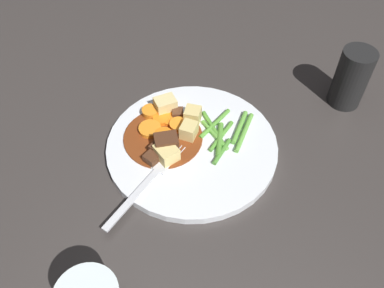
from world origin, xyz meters
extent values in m
plane|color=#383330|center=(0.00, 0.00, 0.00)|extent=(3.00, 3.00, 0.00)
cylinder|color=white|center=(0.00, 0.00, 0.01)|extent=(0.27, 0.27, 0.01)
cylinder|color=brown|center=(0.05, 0.00, 0.01)|extent=(0.12, 0.12, 0.00)
cylinder|color=orange|center=(0.03, -0.03, 0.02)|extent=(0.03, 0.03, 0.01)
cylinder|color=orange|center=(0.07, -0.01, 0.02)|extent=(0.05, 0.05, 0.01)
cylinder|color=orange|center=(0.05, -0.04, 0.02)|extent=(0.04, 0.04, 0.01)
cylinder|color=orange|center=(0.06, -0.03, 0.02)|extent=(0.03, 0.03, 0.01)
cylinder|color=orange|center=(0.05, 0.00, 0.02)|extent=(0.04, 0.04, 0.01)
cylinder|color=orange|center=(0.08, -0.04, 0.02)|extent=(0.04, 0.04, 0.01)
cube|color=#E5CC7A|center=(0.01, -0.05, 0.03)|extent=(0.03, 0.03, 0.03)
cube|color=#EAD68C|center=(0.06, -0.06, 0.03)|extent=(0.04, 0.04, 0.03)
cube|color=#E5CC7A|center=(0.01, -0.01, 0.03)|extent=(0.03, 0.03, 0.03)
cube|color=#E5CC7A|center=(0.03, 0.04, 0.03)|extent=(0.04, 0.04, 0.02)
cube|color=#4C2B19|center=(0.03, 0.02, 0.03)|extent=(0.04, 0.04, 0.03)
cube|color=#4C2B19|center=(0.04, 0.03, 0.02)|extent=(0.03, 0.03, 0.02)
cube|color=#56331E|center=(0.04, -0.05, 0.02)|extent=(0.02, 0.02, 0.01)
cube|color=#4C2B19|center=(0.05, 0.05, 0.02)|extent=(0.03, 0.03, 0.02)
cylinder|color=#4C8E33|center=(-0.05, 0.01, 0.02)|extent=(0.02, 0.05, 0.01)
cylinder|color=#599E38|center=(-0.04, -0.02, 0.02)|extent=(0.02, 0.07, 0.01)
cylinder|color=#66AD42|center=(-0.06, -0.05, 0.02)|extent=(0.01, 0.07, 0.01)
cylinder|color=#66AD42|center=(-0.03, -0.02, 0.02)|extent=(0.05, 0.05, 0.01)
cylinder|color=#599E38|center=(-0.02, -0.05, 0.02)|extent=(0.04, 0.07, 0.01)
cylinder|color=#599E38|center=(-0.02, -0.04, 0.02)|extent=(0.05, 0.06, 0.01)
cylinder|color=#66AD42|center=(-0.07, -0.04, 0.02)|extent=(0.02, 0.08, 0.01)
cylinder|color=#599E38|center=(-0.04, -0.03, 0.02)|extent=(0.03, 0.07, 0.01)
cube|color=silver|center=(0.05, 0.12, 0.01)|extent=(0.05, 0.11, 0.00)
cube|color=silver|center=(0.03, 0.06, 0.01)|extent=(0.03, 0.02, 0.00)
cylinder|color=silver|center=(0.01, 0.03, 0.01)|extent=(0.02, 0.04, 0.00)
cylinder|color=silver|center=(0.02, 0.03, 0.01)|extent=(0.02, 0.04, 0.00)
cylinder|color=silver|center=(0.03, 0.03, 0.01)|extent=(0.02, 0.04, 0.00)
cylinder|color=silver|center=(0.03, 0.03, 0.01)|extent=(0.02, 0.04, 0.00)
cylinder|color=black|center=(-0.22, -0.17, 0.05)|extent=(0.06, 0.06, 0.10)
camera|label=1|loc=(-0.11, 0.39, 0.50)|focal=38.34mm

